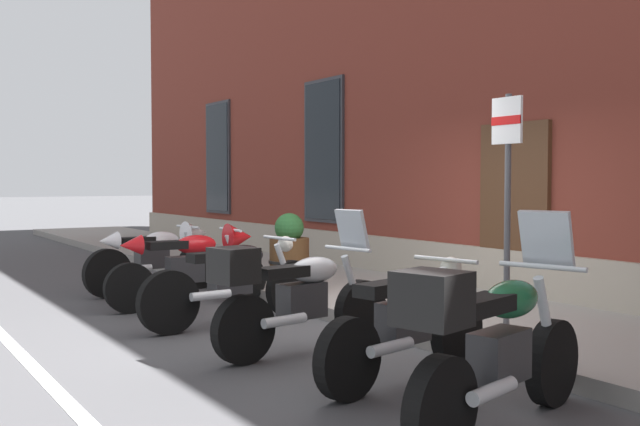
{
  "coord_description": "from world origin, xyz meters",
  "views": [
    {
      "loc": [
        6.38,
        -4.44,
        1.57
      ],
      "look_at": [
        -1.35,
        0.51,
        1.17
      ],
      "focal_mm": 40.99,
      "sensor_mm": 36.0,
      "label": 1
    }
  ],
  "objects_px": {
    "motorcycle_black_naked": "(236,282)",
    "motorcycle_yellow_naked": "(409,322)",
    "motorcycle_red_sport": "(195,262)",
    "motorcycle_green_touring": "(495,344)",
    "motorcycle_white_sport": "(160,254)",
    "parking_sign": "(507,177)",
    "barrel_planter": "(289,253)",
    "motorcycle_silver_touring": "(296,294)"
  },
  "relations": [
    {
      "from": "motorcycle_white_sport",
      "to": "motorcycle_black_naked",
      "type": "bearing_deg",
      "value": -3.02
    },
    {
      "from": "motorcycle_silver_touring",
      "to": "motorcycle_green_touring",
      "type": "xyz_separation_m",
      "value": [
        2.49,
        -0.07,
        0.03
      ]
    },
    {
      "from": "motorcycle_green_touring",
      "to": "parking_sign",
      "type": "bearing_deg",
      "value": 131.53
    },
    {
      "from": "motorcycle_silver_touring",
      "to": "barrel_planter",
      "type": "distance_m",
      "value": 3.37
    },
    {
      "from": "motorcycle_red_sport",
      "to": "barrel_planter",
      "type": "bearing_deg",
      "value": 95.64
    },
    {
      "from": "motorcycle_black_naked",
      "to": "motorcycle_silver_touring",
      "type": "height_order",
      "value": "motorcycle_silver_touring"
    },
    {
      "from": "motorcycle_silver_touring",
      "to": "motorcycle_red_sport",
      "type": "bearing_deg",
      "value": 175.8
    },
    {
      "from": "motorcycle_red_sport",
      "to": "motorcycle_black_naked",
      "type": "xyz_separation_m",
      "value": [
        1.33,
        -0.1,
        -0.08
      ]
    },
    {
      "from": "motorcycle_yellow_naked",
      "to": "parking_sign",
      "type": "height_order",
      "value": "parking_sign"
    },
    {
      "from": "motorcycle_white_sport",
      "to": "parking_sign",
      "type": "bearing_deg",
      "value": 17.96
    },
    {
      "from": "motorcycle_white_sport",
      "to": "motorcycle_black_naked",
      "type": "distance_m",
      "value": 2.71
    },
    {
      "from": "motorcycle_black_naked",
      "to": "parking_sign",
      "type": "bearing_deg",
      "value": 37.83
    },
    {
      "from": "parking_sign",
      "to": "motorcycle_black_naked",
      "type": "bearing_deg",
      "value": -142.17
    },
    {
      "from": "parking_sign",
      "to": "barrel_planter",
      "type": "distance_m",
      "value": 3.87
    },
    {
      "from": "motorcycle_white_sport",
      "to": "motorcycle_yellow_naked",
      "type": "bearing_deg",
      "value": 0.13
    },
    {
      "from": "motorcycle_white_sport",
      "to": "motorcycle_silver_touring",
      "type": "relative_size",
      "value": 1.04
    },
    {
      "from": "motorcycle_red_sport",
      "to": "motorcycle_green_touring",
      "type": "height_order",
      "value": "motorcycle_green_touring"
    },
    {
      "from": "motorcycle_yellow_naked",
      "to": "motorcycle_green_touring",
      "type": "relative_size",
      "value": 0.98
    },
    {
      "from": "motorcycle_silver_touring",
      "to": "parking_sign",
      "type": "bearing_deg",
      "value": 67.15
    },
    {
      "from": "motorcycle_silver_touring",
      "to": "motorcycle_green_touring",
      "type": "height_order",
      "value": "motorcycle_green_touring"
    },
    {
      "from": "motorcycle_white_sport",
      "to": "motorcycle_green_touring",
      "type": "relative_size",
      "value": 1.04
    },
    {
      "from": "motorcycle_red_sport",
      "to": "barrel_planter",
      "type": "xyz_separation_m",
      "value": [
        -0.14,
        1.43,
        0.02
      ]
    },
    {
      "from": "motorcycle_white_sport",
      "to": "barrel_planter",
      "type": "bearing_deg",
      "value": 48.49
    },
    {
      "from": "motorcycle_red_sport",
      "to": "parking_sign",
      "type": "relative_size",
      "value": 0.94
    },
    {
      "from": "motorcycle_red_sport",
      "to": "motorcycle_green_touring",
      "type": "bearing_deg",
      "value": -3.0
    },
    {
      "from": "motorcycle_black_naked",
      "to": "motorcycle_green_touring",
      "type": "relative_size",
      "value": 1.11
    },
    {
      "from": "motorcycle_yellow_naked",
      "to": "parking_sign",
      "type": "bearing_deg",
      "value": 106.96
    },
    {
      "from": "motorcycle_yellow_naked",
      "to": "parking_sign",
      "type": "relative_size",
      "value": 0.87
    },
    {
      "from": "motorcycle_black_naked",
      "to": "motorcycle_green_touring",
      "type": "bearing_deg",
      "value": -2.63
    },
    {
      "from": "motorcycle_black_naked",
      "to": "motorcycle_green_touring",
      "type": "xyz_separation_m",
      "value": [
        3.96,
        -0.18,
        0.09
      ]
    },
    {
      "from": "motorcycle_white_sport",
      "to": "motorcycle_red_sport",
      "type": "bearing_deg",
      "value": -1.98
    },
    {
      "from": "motorcycle_red_sport",
      "to": "motorcycle_black_naked",
      "type": "height_order",
      "value": "motorcycle_red_sport"
    },
    {
      "from": "motorcycle_black_naked",
      "to": "motorcycle_yellow_naked",
      "type": "xyz_separation_m",
      "value": [
        2.74,
        0.15,
        -0.01
      ]
    },
    {
      "from": "motorcycle_yellow_naked",
      "to": "motorcycle_green_touring",
      "type": "xyz_separation_m",
      "value": [
        1.22,
        -0.34,
        0.1
      ]
    },
    {
      "from": "motorcycle_black_naked",
      "to": "parking_sign",
      "type": "xyz_separation_m",
      "value": [
        2.25,
        1.75,
        1.13
      ]
    },
    {
      "from": "motorcycle_yellow_naked",
      "to": "motorcycle_white_sport",
      "type": "bearing_deg",
      "value": -179.87
    },
    {
      "from": "motorcycle_red_sport",
      "to": "motorcycle_white_sport",
      "type": "bearing_deg",
      "value": 178.02
    },
    {
      "from": "motorcycle_green_touring",
      "to": "motorcycle_red_sport",
      "type": "bearing_deg",
      "value": 177.0
    },
    {
      "from": "motorcycle_white_sport",
      "to": "barrel_planter",
      "type": "xyz_separation_m",
      "value": [
        1.23,
        1.39,
        0.04
      ]
    },
    {
      "from": "motorcycle_white_sport",
      "to": "motorcycle_green_touring",
      "type": "bearing_deg",
      "value": -2.79
    },
    {
      "from": "parking_sign",
      "to": "motorcycle_white_sport",
      "type": "bearing_deg",
      "value": -162.04
    },
    {
      "from": "motorcycle_black_naked",
      "to": "barrel_planter",
      "type": "distance_m",
      "value": 2.13
    }
  ]
}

